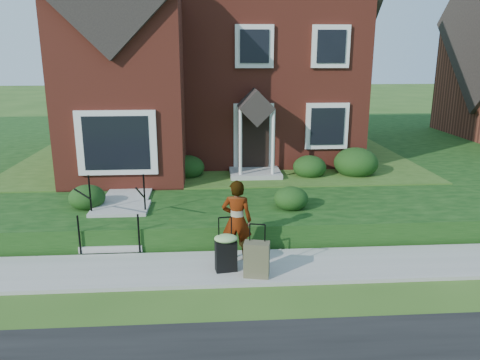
{
  "coord_description": "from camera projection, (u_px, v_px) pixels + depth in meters",
  "views": [
    {
      "loc": [
        -0.27,
        -8.98,
        4.39
      ],
      "look_at": [
        0.48,
        2.0,
        1.41
      ],
      "focal_mm": 35.0,
      "sensor_mm": 36.0,
      "label": 1
    }
  ],
  "objects": [
    {
      "name": "woman",
      "position": [
        237.0,
        220.0,
        9.94
      ],
      "size": [
        0.72,
        0.54,
        1.77
      ],
      "primitive_type": "imported",
      "rotation": [
        0.0,
        0.0,
        2.94
      ],
      "color": "#999999",
      "rests_on": "sidewalk"
    },
    {
      "name": "main_house",
      "position": [
        208.0,
        30.0,
        17.68
      ],
      "size": [
        10.4,
        10.2,
        9.4
      ],
      "color": "maroon",
      "rests_on": "terrace"
    },
    {
      "name": "suitcase_black",
      "position": [
        226.0,
        250.0,
        9.49
      ],
      "size": [
        0.53,
        0.46,
        1.15
      ],
      "rotation": [
        0.0,
        0.0,
        0.15
      ],
      "color": "black",
      "rests_on": "sidewalk"
    },
    {
      "name": "terrace",
      "position": [
        306.0,
        150.0,
        20.5
      ],
      "size": [
        44.0,
        20.0,
        0.6
      ],
      "primitive_type": "cube",
      "color": "black",
      "rests_on": "ground"
    },
    {
      "name": "foundation_shrubs",
      "position": [
        234.0,
        167.0,
        14.29
      ],
      "size": [
        9.93,
        4.33,
        0.98
      ],
      "color": "black",
      "rests_on": "terrace"
    },
    {
      "name": "ground",
      "position": [
        224.0,
        270.0,
        9.82
      ],
      "size": [
        120.0,
        120.0,
        0.0
      ],
      "primitive_type": "plane",
      "color": "#2D5119",
      "rests_on": "ground"
    },
    {
      "name": "suitcase_olive",
      "position": [
        257.0,
        259.0,
        9.27
      ],
      "size": [
        0.55,
        0.38,
        1.09
      ],
      "rotation": [
        0.0,
        0.0,
        -0.21
      ],
      "color": "brown",
      "rests_on": "sidewalk"
    },
    {
      "name": "front_steps",
      "position": [
        118.0,
        221.0,
        11.31
      ],
      "size": [
        1.4,
        2.02,
        1.5
      ],
      "color": "#9E9B93",
      "rests_on": "ground"
    },
    {
      "name": "sidewalk",
      "position": [
        224.0,
        268.0,
        9.81
      ],
      "size": [
        60.0,
        1.6,
        0.08
      ],
      "primitive_type": "cube",
      "color": "#9E9B93",
      "rests_on": "ground"
    },
    {
      "name": "walkway",
      "position": [
        136.0,
        181.0,
        14.3
      ],
      "size": [
        1.2,
        6.0,
        0.06
      ],
      "primitive_type": "cube",
      "color": "#9E9B93",
      "rests_on": "terrace"
    }
  ]
}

